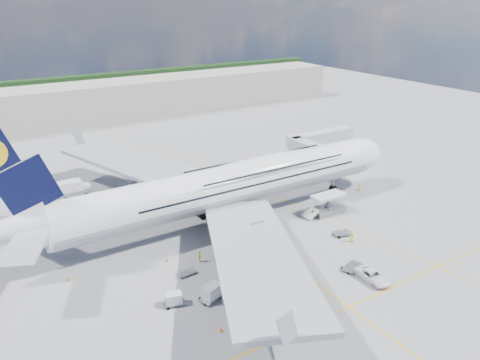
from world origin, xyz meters
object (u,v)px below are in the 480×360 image
crew_loader (313,214)px  dolly_row_c (212,292)px  crew_wing (200,257)px  crew_van (352,237)px  catering_truck_inner (183,195)px  crew_tug (219,265)px  cargo_loader (327,207)px  cone_wing_left_inner (167,210)px  cone_wing_right_outer (221,329)px  dolly_nose_near (342,233)px  catering_truck_outer (74,190)px  cone_tail (69,279)px  jet_bridge (318,143)px  crew_nose (360,189)px  cone_wing_right_inner (167,259)px  cone_wing_left_outer (80,191)px  airliner (231,185)px  dolly_nose_far (352,267)px  service_van (373,276)px  baggage_tug (248,287)px  dolly_row_a (187,273)px  dolly_back (174,299)px  dolly_row_b (236,285)px  cone_nose (358,189)px

crew_loader → dolly_row_c: bearing=-98.3°
crew_wing → crew_van: size_ratio=1.04×
catering_truck_inner → crew_tug: size_ratio=3.63×
cargo_loader → cone_wing_left_inner: (-24.82, 16.56, -0.98)m
cone_wing_right_outer → dolly_nose_near: bearing=19.0°
catering_truck_outer → cone_tail: 30.55m
jet_bridge → cargo_loader: 22.93m
crew_nose → cone_wing_right_inner: bearing=160.1°
crew_tug → cone_wing_left_outer: 41.88m
crew_van → airliner: bearing=-11.2°
jet_bridge → cone_wing_left_outer: (-49.41, 16.35, -6.57)m
jet_bridge → crew_loader: jet_bridge is taller
catering_truck_inner → crew_van: bearing=-67.0°
cargo_loader → cone_wing_right_inner: 32.20m
jet_bridge → crew_wing: jet_bridge is taller
dolly_nose_far → cone_wing_left_outer: 57.42m
dolly_nose_near → service_van: size_ratio=0.66×
dolly_nose_near → cone_wing_left_inner: 32.42m
cargo_loader → crew_wing: bearing=-174.5°
crew_loader → service_van: bearing=-47.6°
cargo_loader → crew_nose: cargo_loader is taller
baggage_tug → crew_tug: crew_tug is taller
crew_nose → crew_loader: crew_loader is taller
dolly_nose_near → cone_wing_right_inner: size_ratio=6.11×
dolly_nose_near → catering_truck_inner: bearing=141.7°
cone_wing_right_inner → cone_tail: (-13.89, 2.57, 0.01)m
cargo_loader → cone_tail: (-46.07, 2.79, -0.96)m
cargo_loader → crew_wing: cargo_loader is taller
cone_tail → dolly_row_c: bearing=-44.6°
crew_nose → dolly_row_a: bearing=166.6°
catering_truck_inner → crew_van: 32.96m
dolly_nose_near → crew_wing: 24.98m
crew_loader → crew_tug: (-22.95, -5.84, 0.01)m
crew_nose → cone_wing_right_inner: size_ratio=2.88×
cone_wing_left_inner → cone_wing_left_outer: size_ratio=0.96×
cone_tail → dolly_nose_near: bearing=-14.2°
cone_wing_left_outer → cone_wing_left_inner: bearing=-56.9°
airliner → cone_wing_left_inner: bearing=131.1°
service_van → cargo_loader: bearing=66.8°
cargo_loader → service_van: (-9.64, -20.27, -0.49)m
cargo_loader → catering_truck_inner: catering_truck_inner is taller
dolly_row_a → cone_tail: cone_tail is taller
dolly_back → dolly_nose_far: dolly_back is taller
airliner → service_van: (6.91, -27.38, -6.11)m
baggage_tug → crew_van: (22.13, 2.64, 0.06)m
service_van → crew_tug: size_ratio=2.93×
cone_wing_right_outer → crew_loader: bearing=30.9°
dolly_row_b → cone_tail: size_ratio=5.38×
crew_nose → cone_nose: size_ratio=3.16×
cone_wing_left_inner → cone_wing_right_outer: cone_wing_right_outer is taller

